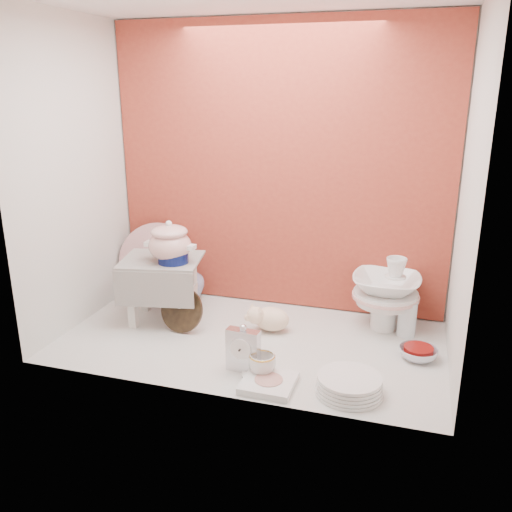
{
  "coord_description": "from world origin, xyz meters",
  "views": [
    {
      "loc": [
        0.7,
        -2.23,
        1.17
      ],
      "look_at": [
        0.02,
        0.02,
        0.42
      ],
      "focal_mm": 37.7,
      "sensor_mm": 36.0,
      "label": 1
    }
  ],
  "objects": [
    {
      "name": "plush_pig",
      "position": [
        0.07,
        0.13,
        0.07
      ],
      "size": [
        0.25,
        0.19,
        0.13
      ],
      "primitive_type": "ellipsoid",
      "rotation": [
        0.0,
        0.0,
        0.19
      ],
      "color": "beige",
      "rests_on": "ground"
    },
    {
      "name": "lattice_dish",
      "position": [
        0.19,
        -0.38,
        0.01
      ],
      "size": [
        0.21,
        0.21,
        0.03
      ],
      "primitive_type": "cube",
      "rotation": [
        0.0,
        0.0,
        -0.02
      ],
      "color": "white",
      "rests_on": "ground"
    },
    {
      "name": "soup_tureen",
      "position": [
        -0.44,
        0.07,
        0.44
      ],
      "size": [
        0.33,
        0.33,
        0.21
      ],
      "primitive_type": null,
      "rotation": [
        0.0,
        0.0,
        -0.4
      ],
      "color": "white",
      "rests_on": "step_stool"
    },
    {
      "name": "cobalt_bowl",
      "position": [
        -0.42,
        0.07,
        0.36
      ],
      "size": [
        0.17,
        0.17,
        0.06
      ],
      "primitive_type": "cylinder",
      "rotation": [
        0.0,
        0.0,
        -0.09
      ],
      "color": "#0A134C",
      "rests_on": "step_stool"
    },
    {
      "name": "lacquer_tray",
      "position": [
        -0.36,
        0.01,
        0.11
      ],
      "size": [
        0.24,
        0.11,
        0.22
      ],
      "primitive_type": null,
      "rotation": [
        0.0,
        0.0,
        -0.1
      ],
      "color": "black",
      "rests_on": "ground"
    },
    {
      "name": "niche_shell",
      "position": [
        0.0,
        0.18,
        0.93
      ],
      "size": [
        1.86,
        1.03,
        1.53
      ],
      "color": "#A33C28",
      "rests_on": "ground"
    },
    {
      "name": "gold_rim_teacup",
      "position": [
        0.15,
        -0.31,
        0.06
      ],
      "size": [
        0.14,
        0.14,
        0.09
      ],
      "primitive_type": "imported",
      "rotation": [
        0.0,
        0.0,
        -0.3
      ],
      "color": "white",
      "rests_on": "teacup_saucer"
    },
    {
      "name": "ground",
      "position": [
        0.0,
        0.0,
        0.0
      ],
      "size": [
        1.8,
        1.8,
        0.0
      ],
      "primitive_type": "plane",
      "color": "silver",
      "rests_on": "ground"
    },
    {
      "name": "step_stool",
      "position": [
        -0.5,
        0.1,
        0.17
      ],
      "size": [
        0.45,
        0.41,
        0.33
      ],
      "primitive_type": null,
      "rotation": [
        0.0,
        0.0,
        0.21
      ],
      "color": "silver",
      "rests_on": "ground"
    },
    {
      "name": "dinner_plate_stack",
      "position": [
        0.51,
        -0.33,
        0.04
      ],
      "size": [
        0.32,
        0.32,
        0.07
      ],
      "primitive_type": "cylinder",
      "rotation": [
        0.0,
        0.0,
        -0.19
      ],
      "color": "white",
      "rests_on": "ground"
    },
    {
      "name": "crystal_bowl",
      "position": [
        0.77,
        0.04,
        0.03
      ],
      "size": [
        0.22,
        0.22,
        0.05
      ],
      "primitive_type": "imported",
      "rotation": [
        0.0,
        0.0,
        -0.43
      ],
      "color": "silver",
      "rests_on": "ground"
    },
    {
      "name": "clear_glass_vase",
      "position": [
        0.71,
        0.27,
        0.09
      ],
      "size": [
        0.11,
        0.11,
        0.18
      ],
      "primitive_type": "cylinder",
      "rotation": [
        0.0,
        0.0,
        0.34
      ],
      "color": "silver",
      "rests_on": "ground"
    },
    {
      "name": "mantel_clock",
      "position": [
        0.06,
        -0.28,
        0.1
      ],
      "size": [
        0.15,
        0.06,
        0.21
      ],
      "primitive_type": "cube",
      "rotation": [
        0.0,
        0.0,
        -0.09
      ],
      "color": "silver",
      "rests_on": "ground"
    },
    {
      "name": "blue_white_vase",
      "position": [
        -0.52,
        0.36,
        0.13
      ],
      "size": [
        0.26,
        0.26,
        0.26
      ],
      "primitive_type": "imported",
      "rotation": [
        0.0,
        0.0,
        0.02
      ],
      "color": "white",
      "rests_on": "ground"
    },
    {
      "name": "floral_platter",
      "position": [
        -0.67,
        0.38,
        0.22
      ],
      "size": [
        0.46,
        0.23,
        0.43
      ],
      "primitive_type": null,
      "rotation": [
        0.0,
        0.0,
        0.28
      ],
      "color": "silver",
      "rests_on": "ground"
    },
    {
      "name": "teacup_saucer",
      "position": [
        0.15,
        -0.31,
        0.01
      ],
      "size": [
        0.18,
        0.18,
        0.01
      ],
      "primitive_type": "cylinder",
      "rotation": [
        0.0,
        0.0,
        0.04
      ],
      "color": "white",
      "rests_on": "ground"
    },
    {
      "name": "porcelain_tower",
      "position": [
        0.6,
        0.32,
        0.19
      ],
      "size": [
        0.41,
        0.41,
        0.38
      ],
      "primitive_type": null,
      "rotation": [
        0.0,
        0.0,
        -0.28
      ],
      "color": "white",
      "rests_on": "ground"
    }
  ]
}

